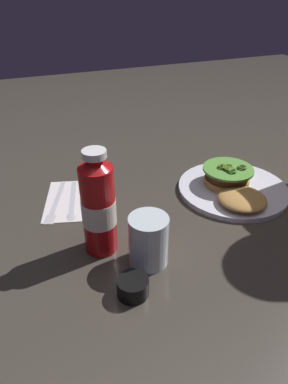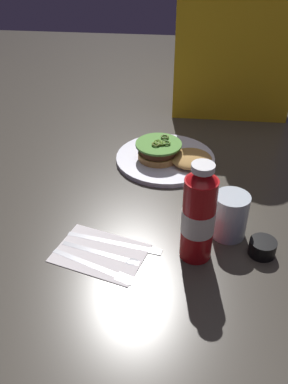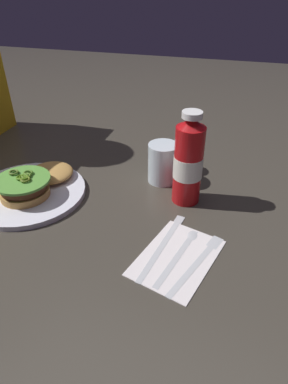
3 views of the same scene
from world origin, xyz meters
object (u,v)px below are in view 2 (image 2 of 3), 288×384
Objects in this scene: spoon_utensil at (112,255)px; butter_knife at (120,243)px; condiment_cup at (262,247)px; ketchup_bottle at (198,216)px; napkin at (100,253)px; dinner_plate at (165,159)px; diner_person at (237,32)px; burger_sandwich at (170,153)px; fork_utensil at (99,267)px; water_glass at (230,216)px.

spoon_utensil is 0.04m from butter_knife.
condiment_cup is 0.32× the size of spoon_utensil.
ketchup_bottle is 0.20m from spoon_utensil.
ketchup_bottle is at bearing -172.78° from condiment_cup.
condiment_cup is 0.30× the size of napkin.
diner_person reaches higher than dinner_plate.
spoon_utensil is at bearing -104.03° from burger_sandwich.
fork_utensil and butter_knife have the same top height.
butter_knife is at bearing 175.51° from ketchup_bottle.
burger_sandwich is 3.78× the size of condiment_cup.
spoon_utensil is (-0.31, -0.04, -0.01)m from condiment_cup.
fork_utensil is at bearing -111.46° from butter_knife.
fork_utensil is 0.08m from butter_knife.
water_glass reaches higher than fork_utensil.
condiment_cup is at bearing 8.20° from spoon_utensil.
dinner_plate is 0.41m from spoon_utensil.
water_glass is at bearing -92.87° from diner_person.
spoon_utensil is (-0.08, -0.40, -0.00)m from dinner_plate.
burger_sandwich is at bearing 75.97° from spoon_utensil.
condiment_cup is at bearing 0.94° from butter_knife.
dinner_plate is 0.45m from fork_utensil.
burger_sandwich is 1.15× the size of napkin.
butter_knife is (0.01, 0.04, 0.00)m from spoon_utensil.
fork_utensil is at bearing -119.22° from spoon_utensil.
dinner_plate is at bearing 74.43° from napkin.
condiment_cup is at bearing 7.22° from ketchup_bottle.
butter_knife is at bearing 68.54° from fork_utensil.
condiment_cup reaches higher than napkin.
condiment_cup reaches higher than fork_utensil.
spoon_utensil is at bearing -109.77° from diner_person.
water_glass is at bearing 19.21° from napkin.
burger_sandwich is 0.36× the size of diner_person.
burger_sandwich reaches higher than condiment_cup.
fork_utensil is (-0.10, -0.43, -0.00)m from dinner_plate.
ketchup_bottle reaches higher than condiment_cup.
butter_knife reaches higher than napkin.
ketchup_bottle is at bearing 8.99° from spoon_utensil.
ketchup_bottle is 0.11m from water_glass.
spoon_utensil is at bearing -14.60° from napkin.
condiment_cup is 0.30m from butter_knife.
dinner_plate is 0.41m from napkin.
water_glass is 0.58× the size of spoon_utensil.
fork_utensil is 0.31× the size of diner_person.
diner_person is (0.03, 0.66, 0.21)m from water_glass.
ketchup_bottle reaches higher than napkin.
napkin is (-0.33, -0.04, -0.02)m from condiment_cup.
diner_person is (0.18, 0.37, 0.23)m from burger_sandwich.
burger_sandwich is at bearing 116.80° from water_glass.
condiment_cup is (0.07, -0.06, -0.03)m from water_glass.
fork_utensil is (-0.26, -0.14, -0.05)m from water_glass.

